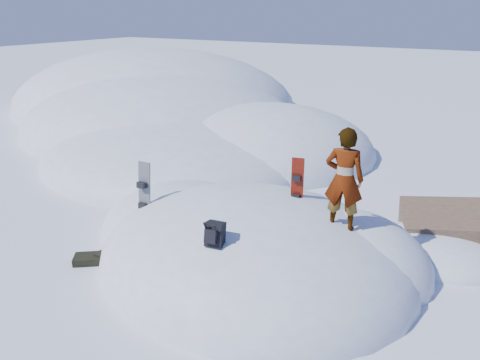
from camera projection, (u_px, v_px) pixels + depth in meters
The scene contains 9 objects.
ground at pixel (253, 264), 10.15m from camera, with size 120.00×120.00×0.00m, color white.
snow_mound at pixel (251, 257), 10.42m from camera, with size 8.00×6.00×3.00m.
snow_ridge at pixel (166, 120), 23.08m from camera, with size 21.50×18.50×6.40m.
rock_outcrop at pixel (457, 248), 10.79m from camera, with size 4.68×4.41×1.68m.
snowboard_red at pixel (297, 189), 9.98m from camera, with size 0.27×0.17×1.43m.
snowboard_dark at pixel (144, 197), 10.62m from camera, with size 0.32×0.24×1.68m.
backpack at pixel (214, 234), 8.27m from camera, with size 0.36×0.40×0.53m.
gear_pile at pixel (90, 258), 10.16m from camera, with size 0.79×0.67×0.21m.
person at pixel (344, 179), 8.75m from camera, with size 0.73×0.48×2.00m, color slate.
Camera 1 is at (4.30, -7.78, 5.23)m, focal length 35.00 mm.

